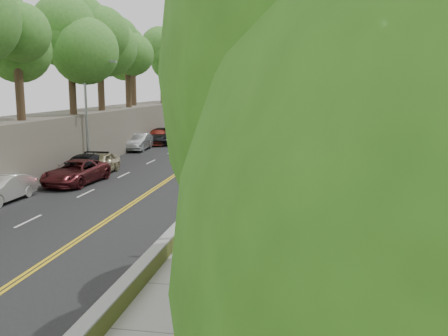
% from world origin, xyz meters
% --- Properties ---
extents(ground, '(140.00, 140.00, 0.00)m').
position_xyz_m(ground, '(0.00, 0.00, 0.00)').
color(ground, '#33511E').
rests_on(ground, ground).
extents(road, '(11.20, 66.00, 0.04)m').
position_xyz_m(road, '(-5.40, 15.00, 0.02)').
color(road, black).
rests_on(road, ground).
extents(sidewalk, '(4.20, 66.00, 0.05)m').
position_xyz_m(sidewalk, '(2.55, 15.00, 0.03)').
color(sidewalk, gray).
rests_on(sidewalk, ground).
extents(jersey_barrier, '(0.42, 66.00, 0.60)m').
position_xyz_m(jersey_barrier, '(0.25, 15.00, 0.30)').
color(jersey_barrier, '#BDD634').
rests_on(jersey_barrier, ground).
extents(rock_embankment, '(5.00, 66.00, 4.00)m').
position_xyz_m(rock_embankment, '(-13.50, 15.00, 2.00)').
color(rock_embankment, '#595147').
rests_on(rock_embankment, ground).
extents(chainlink_fence, '(0.04, 66.00, 2.00)m').
position_xyz_m(chainlink_fence, '(4.65, 15.00, 1.00)').
color(chainlink_fence, slate).
rests_on(chainlink_fence, ground).
extents(trees_embankment, '(6.40, 66.00, 13.00)m').
position_xyz_m(trees_embankment, '(-13.00, 15.00, 10.50)').
color(trees_embankment, '#488A30').
rests_on(trees_embankment, rock_embankment).
extents(trees_fenceside, '(7.00, 66.00, 14.00)m').
position_xyz_m(trees_fenceside, '(7.00, 15.00, 7.00)').
color(trees_fenceside, '#428723').
rests_on(trees_fenceside, ground).
extents(streetlight, '(2.52, 0.22, 8.00)m').
position_xyz_m(streetlight, '(-10.46, 14.00, 4.64)').
color(streetlight, gray).
rests_on(streetlight, ground).
extents(signpost, '(0.62, 0.09, 3.10)m').
position_xyz_m(signpost, '(1.05, -3.02, 1.96)').
color(signpost, gray).
rests_on(signpost, sidewalk).
extents(construction_barrel, '(0.61, 0.61, 1.00)m').
position_xyz_m(construction_barrel, '(3.67, 24.27, 0.55)').
color(construction_barrel, '#FF350B').
rests_on(construction_barrel, sidewalk).
extents(concrete_block, '(1.20, 0.96, 0.73)m').
position_xyz_m(concrete_block, '(4.30, 0.86, 0.42)').
color(concrete_block, gray).
rests_on(concrete_block, sidewalk).
extents(car_1, '(1.69, 4.39, 1.43)m').
position_xyz_m(car_1, '(-10.60, 3.23, 0.75)').
color(car_1, silver).
rests_on(car_1, road).
extents(car_2, '(2.83, 5.49, 1.48)m').
position_xyz_m(car_2, '(-9.00, 8.50, 0.78)').
color(car_2, maroon).
rests_on(car_2, road).
extents(car_3, '(2.15, 5.19, 1.50)m').
position_xyz_m(car_3, '(-9.52, 10.55, 0.79)').
color(car_3, black).
rests_on(car_3, road).
extents(car_4, '(1.81, 4.38, 1.48)m').
position_xyz_m(car_4, '(-9.00, 12.12, 0.78)').
color(car_4, tan).
rests_on(car_4, road).
extents(car_5, '(1.95, 4.84, 1.56)m').
position_xyz_m(car_5, '(-10.60, 24.87, 0.82)').
color(car_5, '#999C9F').
rests_on(car_5, road).
extents(car_6, '(2.92, 6.05, 1.66)m').
position_xyz_m(car_6, '(-9.89, 30.12, 0.87)').
color(car_6, black).
rests_on(car_6, road).
extents(car_7, '(2.68, 5.56, 1.56)m').
position_xyz_m(car_7, '(-10.19, 29.81, 0.82)').
color(car_7, maroon).
rests_on(car_7, road).
extents(car_8, '(1.81, 4.30, 1.45)m').
position_xyz_m(car_8, '(-9.88, 37.61, 0.77)').
color(car_8, white).
rests_on(car_8, road).
extents(painter_0, '(0.61, 0.86, 1.66)m').
position_xyz_m(painter_0, '(0.75, 3.65, 0.88)').
color(painter_0, yellow).
rests_on(painter_0, sidewalk).
extents(painter_1, '(0.61, 0.72, 1.68)m').
position_xyz_m(painter_1, '(0.75, 4.59, 0.89)').
color(painter_1, beige).
rests_on(painter_1, sidewalk).
extents(painter_2, '(0.94, 1.08, 1.87)m').
position_xyz_m(painter_2, '(1.05, 5.14, 0.99)').
color(painter_2, black).
rests_on(painter_2, sidewalk).
extents(painter_3, '(0.68, 1.09, 1.62)m').
position_xyz_m(painter_3, '(1.45, 1.83, 0.86)').
color(painter_3, brown).
rests_on(painter_3, sidewalk).
extents(person_far, '(1.00, 0.46, 1.67)m').
position_xyz_m(person_far, '(2.80, 18.32, 0.89)').
color(person_far, black).
rests_on(person_far, sidewalk).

